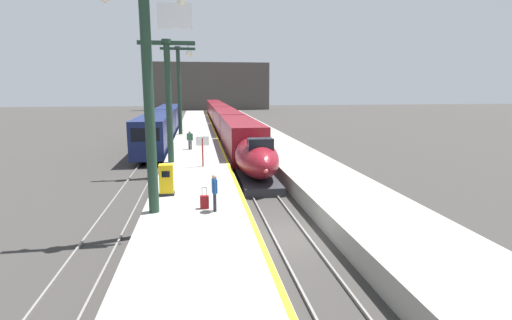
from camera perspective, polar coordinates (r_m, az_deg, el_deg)
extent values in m
plane|color=#33302D|center=(17.40, 5.02, -11.26)|extent=(260.00, 260.00, 0.00)
cube|color=gray|center=(40.86, -8.80, 2.11)|extent=(4.80, 110.00, 1.05)
cube|color=gray|center=(41.62, 2.43, 2.38)|extent=(4.80, 110.00, 1.05)
cube|color=yellow|center=(40.84, -5.62, 2.93)|extent=(0.20, 107.80, 0.01)
cube|color=slate|center=(43.76, -4.46, 2.15)|extent=(0.08, 110.00, 0.12)
cube|color=slate|center=(43.89, -2.50, 2.20)|extent=(0.08, 110.00, 0.12)
cube|color=slate|center=(43.92, -15.06, 1.85)|extent=(0.08, 110.00, 0.12)
cube|color=slate|center=(43.78, -13.11, 1.91)|extent=(0.08, 110.00, 0.12)
ellipsoid|color=maroon|center=(26.26, 0.01, 0.43)|extent=(2.78, 7.80, 2.56)
cube|color=#28282D|center=(26.20, 0.14, -3.07)|extent=(2.46, 6.63, 0.55)
cube|color=black|center=(24.37, 0.63, 2.19)|extent=(1.59, 1.00, 0.90)
sphere|color=#F24C4C|center=(22.59, 1.47, -1.63)|extent=(0.28, 0.28, 0.28)
cube|color=maroon|center=(35.38, -2.28, 3.46)|extent=(2.90, 14.00, 3.05)
cube|color=black|center=(35.19, -4.59, 4.30)|extent=(0.04, 11.90, 0.80)
cube|color=black|center=(35.50, 0.00, 4.39)|extent=(0.04, 11.90, 0.80)
cube|color=silver|center=(35.56, -2.27, 1.42)|extent=(2.92, 13.30, 0.24)
cube|color=black|center=(31.27, -1.34, -0.81)|extent=(2.03, 2.20, 0.56)
cube|color=black|center=(40.04, -2.98, 1.70)|extent=(2.03, 2.20, 0.56)
cube|color=maroon|center=(51.82, -4.35, 5.71)|extent=(2.90, 18.00, 3.05)
cube|color=black|center=(51.69, -5.94, 6.28)|extent=(0.04, 15.84, 0.80)
cube|color=black|center=(51.90, -2.79, 6.34)|extent=(0.04, 15.84, 0.80)
cube|color=black|center=(45.95, -3.73, 2.84)|extent=(2.03, 2.20, 0.56)
cube|color=black|center=(58.07, -4.79, 4.45)|extent=(2.03, 2.20, 0.56)
cube|color=maroon|center=(70.33, -5.53, 6.97)|extent=(2.90, 18.00, 3.05)
cube|color=black|center=(70.24, -6.70, 7.39)|extent=(0.04, 15.84, 0.80)
cube|color=black|center=(70.39, -4.37, 7.44)|extent=(0.04, 15.84, 0.80)
cube|color=black|center=(64.38, -5.19, 5.04)|extent=(2.03, 2.20, 0.56)
cube|color=black|center=(76.56, -5.76, 5.91)|extent=(2.03, 2.20, 0.56)
cube|color=maroon|center=(88.88, -6.21, 7.71)|extent=(2.90, 18.00, 3.05)
cube|color=black|center=(88.80, -7.14, 8.04)|extent=(0.04, 15.84, 0.80)
cube|color=black|center=(88.93, -5.30, 8.08)|extent=(0.04, 15.84, 0.80)
cube|color=black|center=(82.89, -6.00, 6.26)|extent=(2.03, 2.20, 0.56)
cube|color=black|center=(95.09, -6.36, 6.81)|extent=(2.03, 2.20, 0.56)
cube|color=#141E4C|center=(41.34, -14.50, 4.27)|extent=(2.85, 18.00, 3.30)
cube|color=black|center=(32.43, -16.09, 3.61)|extent=(2.28, 0.08, 1.10)
cube|color=black|center=(41.46, -16.46, 4.89)|extent=(0.04, 15.30, 0.90)
cube|color=black|center=(41.18, -12.59, 5.03)|extent=(0.04, 15.30, 0.90)
cube|color=black|center=(35.93, -15.25, 0.28)|extent=(2.00, 2.00, 0.52)
cube|color=black|center=(47.26, -13.71, 2.75)|extent=(2.00, 2.00, 0.52)
cube|color=#141E4C|center=(59.81, -12.76, 6.20)|extent=(2.85, 18.00, 3.30)
cylinder|color=#1E3828|center=(17.01, -15.59, 8.60)|extent=(0.44, 0.44, 9.87)
sphere|color=#EFEACC|center=(17.25, -10.96, 22.14)|extent=(0.36, 0.36, 0.36)
cube|color=silver|center=(17.15, -11.95, 20.14)|extent=(1.40, 0.08, 1.00)
cylinder|color=#1E3828|center=(28.80, -12.79, 8.31)|extent=(0.44, 0.44, 8.79)
cylinder|color=#1E3828|center=(28.96, -13.14, 16.73)|extent=(0.68, 0.68, 0.30)
cube|color=#1E3828|center=(28.95, -13.14, 16.53)|extent=(4.00, 0.24, 0.28)
cylinder|color=#1E3828|center=(29.06, -16.17, 15.68)|extent=(0.03, 0.03, 0.60)
sphere|color=#EFEACC|center=(29.02, -16.13, 14.99)|extent=(0.36, 0.36, 0.36)
cylinder|color=#1E3828|center=(28.85, -10.02, 15.97)|extent=(0.03, 0.03, 0.60)
sphere|color=#EFEACC|center=(28.82, -9.99, 15.28)|extent=(0.36, 0.36, 0.36)
cylinder|color=#1E3828|center=(46.64, -11.31, 9.96)|extent=(0.44, 0.44, 10.12)
cylinder|color=#1E3828|center=(46.86, -11.53, 15.97)|extent=(0.68, 0.68, 0.30)
cube|color=#1E3828|center=(46.85, -11.53, 15.85)|extent=(4.00, 0.24, 0.28)
cylinder|color=#1E3828|center=(46.90, -13.41, 15.34)|extent=(0.03, 0.03, 0.60)
sphere|color=#EFEACC|center=(46.87, -13.39, 14.92)|extent=(0.36, 0.36, 0.36)
cylinder|color=#1E3828|center=(46.78, -9.61, 15.49)|extent=(0.03, 0.03, 0.60)
sphere|color=#EFEACC|center=(46.75, -9.59, 15.07)|extent=(0.36, 0.36, 0.36)
cylinder|color=#23232D|center=(17.27, -6.09, -6.26)|extent=(0.13, 0.13, 0.85)
cylinder|color=#23232D|center=(17.44, -6.15, -6.10)|extent=(0.13, 0.13, 0.85)
cube|color=#1E478C|center=(17.16, -6.17, -3.82)|extent=(0.24, 0.39, 0.62)
cylinder|color=#1E478C|center=(16.94, -6.08, -4.19)|extent=(0.09, 0.09, 0.58)
cylinder|color=#1E478C|center=(17.40, -6.25, -3.79)|extent=(0.09, 0.09, 0.58)
sphere|color=tan|center=(17.06, -6.20, -2.46)|extent=(0.22, 0.22, 0.22)
cylinder|color=#23232D|center=(34.95, -9.60, 2.24)|extent=(0.13, 0.13, 0.85)
cylinder|color=#23232D|center=(34.99, -9.87, 2.24)|extent=(0.13, 0.13, 0.85)
cube|color=#336647|center=(34.87, -9.77, 3.44)|extent=(0.43, 0.32, 0.62)
cylinder|color=#336647|center=(34.81, -9.39, 3.35)|extent=(0.09, 0.09, 0.58)
cylinder|color=#336647|center=(34.95, -10.15, 3.36)|extent=(0.09, 0.09, 0.58)
sphere|color=tan|center=(34.82, -9.80, 4.12)|extent=(0.22, 0.22, 0.22)
cube|color=maroon|center=(17.82, -7.64, -6.18)|extent=(0.40, 0.22, 0.60)
cylinder|color=#262628|center=(17.68, -8.00, -4.70)|extent=(0.02, 0.02, 0.36)
cylinder|color=#262628|center=(17.69, -7.35, -4.69)|extent=(0.02, 0.02, 0.36)
cube|color=#262628|center=(17.64, -7.69, -4.10)|extent=(0.22, 0.03, 0.02)
cube|color=yellow|center=(20.26, -13.12, -2.85)|extent=(0.70, 0.56, 1.60)
cube|color=black|center=(19.91, -13.22, -2.06)|extent=(0.40, 0.02, 0.32)
cube|color=black|center=(20.44, -13.03, -4.87)|extent=(0.76, 0.62, 0.12)
cylinder|color=maroon|center=(27.14, -7.90, 1.13)|extent=(0.10, 0.10, 2.00)
cube|color=white|center=(27.02, -7.95, 2.81)|extent=(0.90, 0.06, 0.64)
cube|color=#4C4742|center=(117.74, -6.91, 10.78)|extent=(36.00, 2.00, 14.00)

